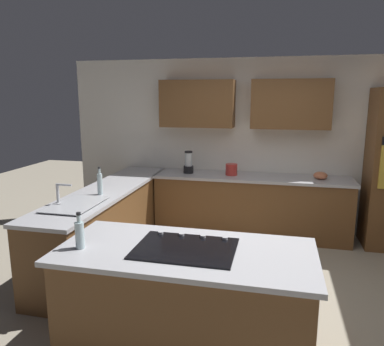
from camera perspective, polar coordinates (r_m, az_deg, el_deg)
The scene contains 15 objects.
ground_plane at distance 4.21m, azimuth 8.33°, elevation -17.54°, with size 14.00×14.00×0.00m, color #9E937F.
wall_back at distance 5.75m, azimuth 9.82°, elevation 5.63°, with size 6.00×0.44×2.60m.
lower_cabinets_back at distance 5.64m, azimuth 8.94°, elevation -5.13°, with size 2.80×0.60×0.86m, color brown.
countertop_back at distance 5.52m, azimuth 9.09°, elevation -0.66°, with size 2.84×0.64×0.04m, color #B2B2B7.
lower_cabinets_side at distance 4.97m, azimuth -12.52°, elevation -7.58°, with size 0.60×2.90×0.86m, color brown.
countertop_side at distance 4.84m, azimuth -12.75°, elevation -2.54°, with size 0.64×2.94×0.04m, color #B2B2B7.
island_base at distance 3.12m, azimuth -0.98°, elevation -19.49°, with size 1.88×0.84×0.86m, color brown.
island_top at distance 2.91m, azimuth -1.01°, elevation -11.88°, with size 1.96×0.92×0.04m, color #B2B2B7.
sink_unit at distance 4.18m, azimuth -17.45°, elevation -4.50°, with size 0.46×0.70×0.23m.
cooktop at distance 2.91m, azimuth -0.98°, elevation -11.34°, with size 0.76×0.56×0.03m.
blender at distance 5.63m, azimuth -0.54°, elevation 1.43°, with size 0.15×0.15×0.34m.
mixing_bowl at distance 5.53m, azimuth 18.97°, elevation -0.36°, with size 0.19×0.19×0.11m, color #CC724C.
kettle at distance 5.53m, azimuth 6.02°, elevation 0.53°, with size 0.17×0.17×0.17m, color red.
dish_soap_bottle at distance 4.53m, azimuth -13.85°, elevation -1.53°, with size 0.06×0.06×0.33m.
oil_bottle at distance 3.00m, azimuth -16.73°, elevation -8.89°, with size 0.07×0.07×0.29m.
Camera 1 is at (-0.25, 3.67, 2.04)m, focal length 35.02 mm.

